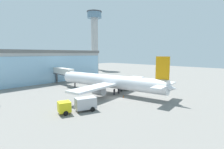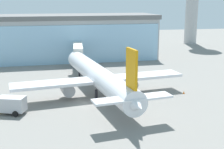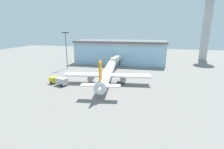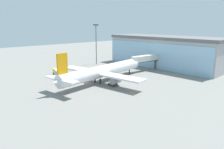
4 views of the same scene
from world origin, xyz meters
The scene contains 9 objects.
ground centered at (0.00, 0.00, 0.00)m, with size 240.00×240.00×0.00m, color gray.
terminal_building centered at (0.00, 41.22, 6.32)m, with size 49.85×17.91×12.63m.
jet_bridge centered at (1.08, 27.83, 4.58)m, with size 3.17×13.64×5.96m.
apron_light_mast centered at (-22.38, 21.71, 10.42)m, with size 3.20×0.40×17.41m.
airplane centered at (2.87, 4.45, 3.36)m, with size 31.01×37.68×10.61m.
catering_truck centered at (-12.71, -2.40, 1.47)m, with size 7.62×4.35×2.65m.
baggage_cart centered at (8.00, 4.35, 0.50)m, with size 2.86×1.70×1.50m.
safety_cone_nose centered at (1.78, -1.35, 0.28)m, with size 0.36×0.36×0.55m, color orange.
safety_cone_wingtip centered at (18.28, 2.06, 0.28)m, with size 0.36×0.36×0.55m, color orange.
Camera 4 is at (53.96, -36.84, 17.91)m, focal length 35.00 mm.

